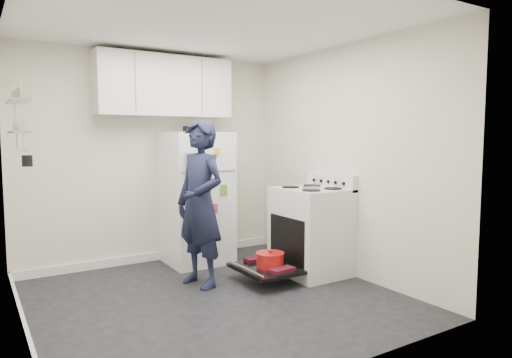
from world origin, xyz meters
TOP-DOWN VIEW (x-y plane):
  - room at (-0.03, 0.03)m, footprint 3.21×3.21m
  - electric_range at (1.26, 0.15)m, footprint 0.66×0.76m
  - open_oven_door at (0.69, 0.14)m, footprint 0.55×0.70m
  - refrigerator at (0.40, 1.25)m, footprint 0.72×0.74m
  - upper_cabinets at (0.10, 1.43)m, footprint 1.60×0.33m
  - wall_shelf_rack at (-1.52, 0.49)m, footprint 0.14×0.60m
  - person at (0.07, 0.43)m, footprint 0.55×0.70m

SIDE VIEW (x-z plane):
  - open_oven_door at x=0.69m, z-range 0.08..0.30m
  - electric_range at x=1.26m, z-range -0.08..1.02m
  - refrigerator at x=0.40m, z-range -0.03..1.61m
  - person at x=0.07m, z-range 0.00..1.68m
  - room at x=-0.03m, z-range -0.05..2.46m
  - wall_shelf_rack at x=-1.52m, z-range 1.37..1.98m
  - upper_cabinets at x=0.10m, z-range 1.75..2.45m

